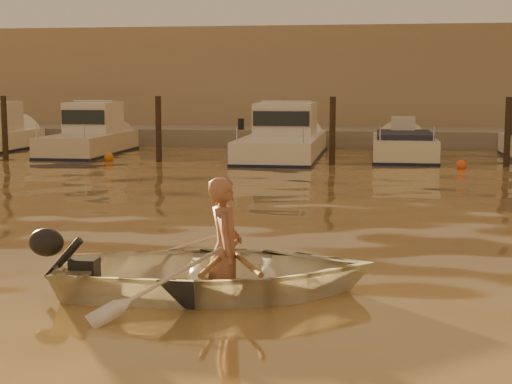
% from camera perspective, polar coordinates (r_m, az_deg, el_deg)
% --- Properties ---
extents(ground_plane, '(160.00, 160.00, 0.00)m').
position_cam_1_polar(ground_plane, '(9.78, 2.35, -6.04)').
color(ground_plane, olive).
rests_on(ground_plane, ground).
extents(dinghy, '(4.00, 3.17, 0.75)m').
position_cam_1_polar(dinghy, '(8.89, -2.90, -5.77)').
color(dinghy, silver).
rests_on(dinghy, ground_plane).
extents(person, '(0.49, 0.65, 1.62)m').
position_cam_1_polar(person, '(8.83, -2.26, -4.15)').
color(person, '#9A634D').
rests_on(person, dinghy).
extents(outboard_motor, '(0.96, 0.55, 0.70)m').
position_cam_1_polar(outboard_motor, '(9.05, -12.49, -5.54)').
color(outboard_motor, black).
rests_on(outboard_motor, dinghy).
extents(oar_port, '(0.85, 1.97, 0.13)m').
position_cam_1_polar(oar_port, '(8.85, -1.28, -4.72)').
color(oar_port, brown).
rests_on(oar_port, dinghy).
extents(oar_starboard, '(0.07, 2.10, 0.13)m').
position_cam_1_polar(oar_starboard, '(8.85, -2.58, -4.72)').
color(oar_starboard, olive).
rests_on(oar_starboard, dinghy).
extents(moored_boat_1, '(1.94, 5.88, 1.75)m').
position_cam_1_polar(moored_boat_1, '(27.24, -12.07, 4.02)').
color(moored_boat_1, beige).
rests_on(moored_boat_1, ground_plane).
extents(moored_boat_2, '(2.37, 7.91, 1.75)m').
position_cam_1_polar(moored_boat_2, '(25.67, 2.01, 3.96)').
color(moored_boat_2, white).
rests_on(moored_boat_2, ground_plane).
extents(moored_boat_3, '(1.92, 5.60, 0.95)m').
position_cam_1_polar(moored_boat_3, '(25.55, 10.67, 2.91)').
color(moored_boat_3, beige).
rests_on(moored_boat_3, ground_plane).
extents(piling_0, '(0.18, 0.18, 2.20)m').
position_cam_1_polar(piling_0, '(25.98, -17.81, 4.25)').
color(piling_0, '#2D2319').
rests_on(piling_0, ground_plane).
extents(piling_1, '(0.18, 0.18, 2.20)m').
position_cam_1_polar(piling_1, '(24.18, -7.10, 4.32)').
color(piling_1, '#2D2319').
rests_on(piling_1, ground_plane).
extents(piling_2, '(0.18, 0.18, 2.20)m').
position_cam_1_polar(piling_2, '(23.32, 5.58, 4.22)').
color(piling_2, '#2D2319').
rests_on(piling_2, ground_plane).
extents(piling_3, '(0.18, 0.18, 2.20)m').
position_cam_1_polar(piling_3, '(23.59, 17.82, 3.93)').
color(piling_3, '#2D2319').
rests_on(piling_3, ground_plane).
extents(fender_b, '(0.30, 0.30, 0.30)m').
position_cam_1_polar(fender_b, '(24.82, -10.65, 2.48)').
color(fender_b, '#C56A17').
rests_on(fender_b, ground_plane).
extents(fender_c, '(0.30, 0.30, 0.30)m').
position_cam_1_polar(fender_c, '(22.51, 1.48, 2.08)').
color(fender_c, white).
rests_on(fender_c, ground_plane).
extents(fender_d, '(0.30, 0.30, 0.30)m').
position_cam_1_polar(fender_d, '(22.72, 14.71, 1.89)').
color(fender_d, '#EC4F1B').
rests_on(fender_d, ground_plane).
extents(quay, '(52.00, 4.00, 1.00)m').
position_cam_1_polar(quay, '(31.04, 6.68, 3.70)').
color(quay, gray).
rests_on(quay, ground_plane).
extents(waterfront_building, '(46.00, 7.00, 4.80)m').
position_cam_1_polar(waterfront_building, '(36.46, 7.04, 7.83)').
color(waterfront_building, '#9E8466').
rests_on(waterfront_building, quay).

